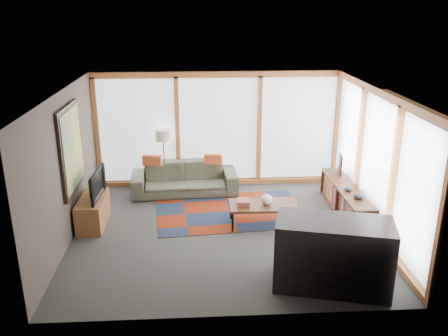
{
  "coord_description": "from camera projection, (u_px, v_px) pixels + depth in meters",
  "views": [
    {
      "loc": [
        -0.5,
        -7.84,
        3.98
      ],
      "look_at": [
        0.0,
        0.4,
        1.1
      ],
      "focal_mm": 38.0,
      "sensor_mm": 36.0,
      "label": 1
    }
  ],
  "objects": [
    {
      "name": "book_stack",
      "position": [
        243.0,
        202.0,
        8.84
      ],
      "size": [
        0.24,
        0.29,
        0.09
      ],
      "primitive_type": "cube",
      "rotation": [
        0.0,
        0.0,
        -0.04
      ],
      "color": "brown",
      "rests_on": "coffee_table"
    },
    {
      "name": "room_envelope",
      "position": [
        250.0,
        142.0,
        8.78
      ],
      "size": [
        5.52,
        5.02,
        2.62
      ],
      "color": "#403831",
      "rests_on": "ground"
    },
    {
      "name": "tv_console",
      "position": [
        93.0,
        211.0,
        8.91
      ],
      "size": [
        0.46,
        1.09,
        0.55
      ],
      "primitive_type": "cube",
      "color": "brown",
      "rests_on": "ground"
    },
    {
      "name": "sofa",
      "position": [
        185.0,
        179.0,
        10.4
      ],
      "size": [
        2.34,
        1.03,
        0.67
      ],
      "primitive_type": "imported",
      "rotation": [
        0.0,
        0.0,
        0.06
      ],
      "color": "#35392A",
      "rests_on": "ground"
    },
    {
      "name": "television",
      "position": [
        93.0,
        184.0,
        8.76
      ],
      "size": [
        0.18,
        0.94,
        0.54
      ],
      "primitive_type": "imported",
      "rotation": [
        0.0,
        0.0,
        1.51
      ],
      "color": "black",
      "rests_on": "tv_console"
    },
    {
      "name": "bar_counter",
      "position": [
        333.0,
        254.0,
        6.89
      ],
      "size": [
        1.79,
        1.16,
        1.05
      ],
      "primitive_type": "cube",
      "rotation": [
        0.0,
        0.0,
        -0.25
      ],
      "color": "black",
      "rests_on": "ground"
    },
    {
      "name": "vase",
      "position": [
        266.0,
        199.0,
        8.84
      ],
      "size": [
        0.25,
        0.25,
        0.19
      ],
      "primitive_type": "ellipsoid",
      "rotation": [
        0.0,
        0.0,
        0.14
      ],
      "color": "silver",
      "rests_on": "coffee_table"
    },
    {
      "name": "pillow_right",
      "position": [
        213.0,
        159.0,
        10.3
      ],
      "size": [
        0.4,
        0.16,
        0.21
      ],
      "primitive_type": "cube",
      "rotation": [
        0.0,
        0.0,
        -0.12
      ],
      "color": "#BC5027",
      "rests_on": "sofa"
    },
    {
      "name": "bookshelf",
      "position": [
        346.0,
        201.0,
        9.36
      ],
      "size": [
        0.42,
        2.3,
        0.58
      ],
      "primitive_type": null,
      "color": "#38250F",
      "rests_on": "ground"
    },
    {
      "name": "ground",
      "position": [
        225.0,
        231.0,
        8.73
      ],
      "size": [
        5.5,
        5.5,
        0.0
      ],
      "primitive_type": "plane",
      "color": "#2D2D2A",
      "rests_on": "ground"
    },
    {
      "name": "bowl_a",
      "position": [
        359.0,
        196.0,
        8.7
      ],
      "size": [
        0.22,
        0.22,
        0.1
      ],
      "primitive_type": "ellipsoid",
      "rotation": [
        0.0,
        0.0,
        0.15
      ],
      "color": "black",
      "rests_on": "bookshelf"
    },
    {
      "name": "coffee_table",
      "position": [
        263.0,
        215.0,
        8.93
      ],
      "size": [
        1.27,
        0.65,
        0.42
      ],
      "primitive_type": null,
      "rotation": [
        0.0,
        0.0,
        -0.01
      ],
      "color": "#38250F",
      "rests_on": "ground"
    },
    {
      "name": "shelf_picture",
      "position": [
        340.0,
        165.0,
        9.91
      ],
      "size": [
        0.1,
        0.31,
        0.41
      ],
      "primitive_type": "cube",
      "rotation": [
        0.0,
        0.0,
        -0.19
      ],
      "color": "black",
      "rests_on": "bookshelf"
    },
    {
      "name": "floor_lamp",
      "position": [
        164.0,
        160.0,
        10.47
      ],
      "size": [
        0.35,
        0.35,
        1.4
      ],
      "primitive_type": null,
      "color": "black",
      "rests_on": "ground"
    },
    {
      "name": "pillow_left",
      "position": [
        152.0,
        160.0,
        10.19
      ],
      "size": [
        0.43,
        0.2,
        0.23
      ],
      "primitive_type": "cube",
      "rotation": [
        0.0,
        0.0,
        -0.2
      ],
      "color": "#BC5027",
      "rests_on": "sofa"
    },
    {
      "name": "bowl_b",
      "position": [
        348.0,
        189.0,
        9.07
      ],
      "size": [
        0.19,
        0.19,
        0.08
      ],
      "primitive_type": "ellipsoid",
      "rotation": [
        0.0,
        0.0,
        -0.24
      ],
      "color": "black",
      "rests_on": "bookshelf"
    },
    {
      "name": "rug",
      "position": [
        230.0,
        211.0,
        9.56
      ],
      "size": [
        3.11,
        2.17,
        0.01
      ],
      "primitive_type": "cube",
      "rotation": [
        0.0,
        0.0,
        0.1
      ],
      "color": "#651D0A",
      "rests_on": "ground"
    }
  ]
}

